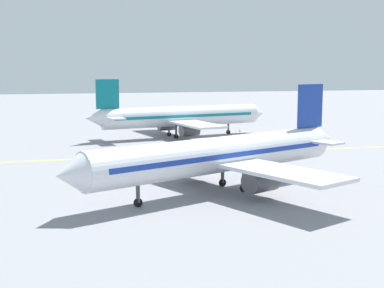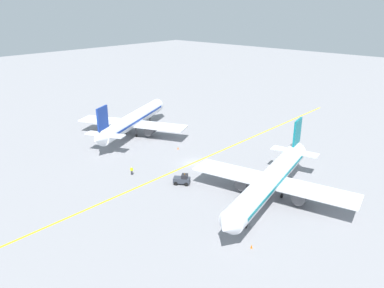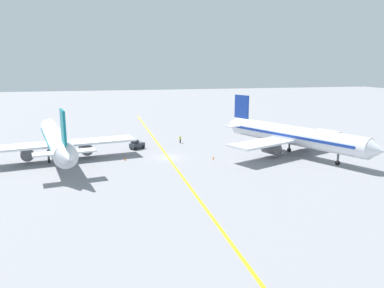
% 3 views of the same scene
% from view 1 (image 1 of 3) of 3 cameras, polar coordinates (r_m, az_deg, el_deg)
% --- Properties ---
extents(ground_plane, '(400.00, 400.00, 0.00)m').
position_cam_1_polar(ground_plane, '(77.61, 0.15, -1.12)').
color(ground_plane, gray).
extents(apron_yellow_centreline, '(1.47, 120.00, 0.01)m').
position_cam_1_polar(apron_yellow_centreline, '(77.61, 0.15, -1.12)').
color(apron_yellow_centreline, yellow).
rests_on(apron_yellow_centreline, ground).
extents(airplane_at_gate, '(27.76, 33.77, 10.60)m').
position_cam_1_polar(airplane_at_gate, '(53.90, 3.19, -1.21)').
color(airplane_at_gate, silver).
rests_on(airplane_at_gate, ground).
extents(airplane_adjacent_stand, '(28.48, 35.37, 10.60)m').
position_cam_1_polar(airplane_adjacent_stand, '(96.97, -1.26, 2.92)').
color(airplane_adjacent_stand, silver).
rests_on(airplane_adjacent_stand, ground).
extents(baggage_tug_dark, '(3.34, 2.89, 2.11)m').
position_cam_1_polar(baggage_tug_dark, '(84.72, 4.92, 0.24)').
color(baggage_tug_dark, '#333842').
rests_on(baggage_tug_dark, ground).
extents(ground_crew_worker, '(0.47, 0.40, 1.68)m').
position_cam_1_polar(ground_crew_worker, '(77.00, 10.02, -0.63)').
color(ground_crew_worker, '#23232D').
rests_on(ground_crew_worker, ground).
extents(traffic_cone_near_nose, '(0.32, 0.32, 0.55)m').
position_cam_1_polar(traffic_cone_near_nose, '(69.27, -0.91, -2.01)').
color(traffic_cone_near_nose, orange).
rests_on(traffic_cone_near_nose, ground).
extents(traffic_cone_mid_apron, '(0.32, 0.32, 0.55)m').
position_cam_1_polar(traffic_cone_mid_apron, '(85.08, -1.52, -0.13)').
color(traffic_cone_mid_apron, orange).
rests_on(traffic_cone_mid_apron, ground).
extents(traffic_cone_by_wingtip, '(0.32, 0.32, 0.55)m').
position_cam_1_polar(traffic_cone_by_wingtip, '(106.27, 5.13, 1.48)').
color(traffic_cone_by_wingtip, orange).
rests_on(traffic_cone_by_wingtip, ground).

